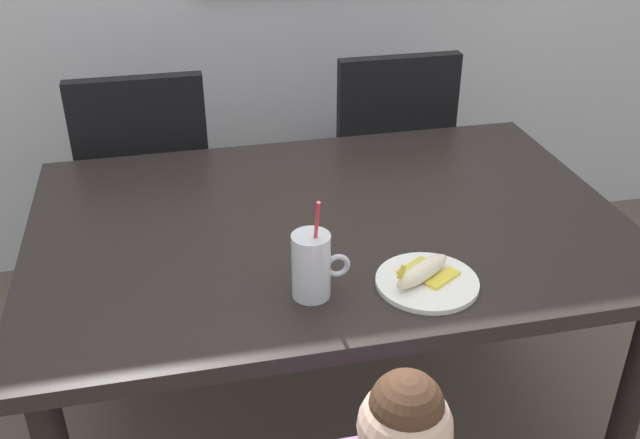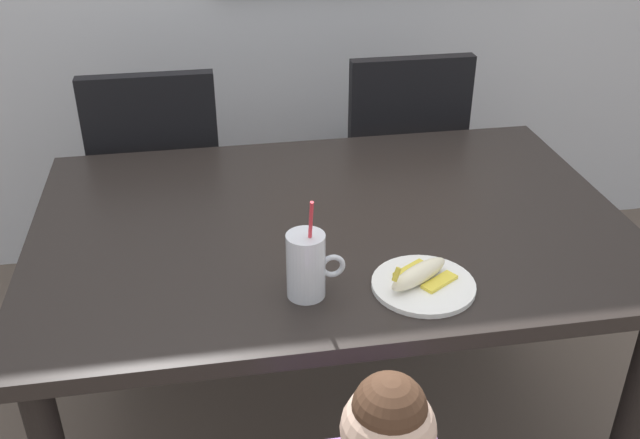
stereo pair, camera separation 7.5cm
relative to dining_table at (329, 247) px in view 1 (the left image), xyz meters
The scene contains 7 objects.
ground_plane 0.66m from the dining_table, ahead, with size 24.00×24.00×0.00m, color brown.
dining_table is the anchor object (origin of this frame).
dining_chair_left 0.87m from the dining_table, 123.37° to the left, with size 0.44×0.44×0.96m.
dining_chair_right 0.85m from the dining_table, 62.45° to the left, with size 0.44×0.44×0.96m.
milk_cup 0.37m from the dining_table, 109.45° to the right, with size 0.13×0.08×0.25m.
snack_plate 0.38m from the dining_table, 66.54° to the right, with size 0.23×0.23×0.01m, color white.
peeled_banana 0.38m from the dining_table, 67.38° to the right, with size 0.17×0.14×0.07m.
Camera 1 is at (-0.37, -1.56, 1.66)m, focal length 40.23 mm.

